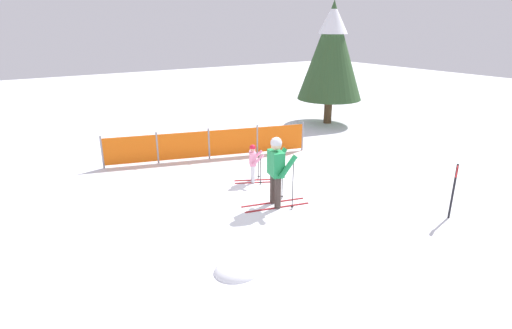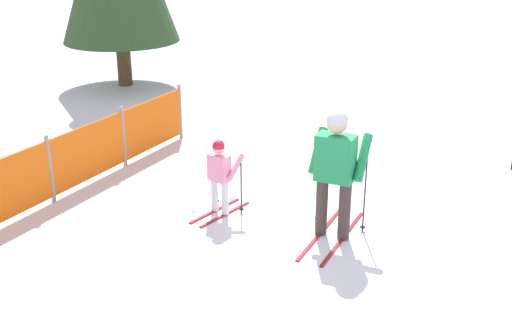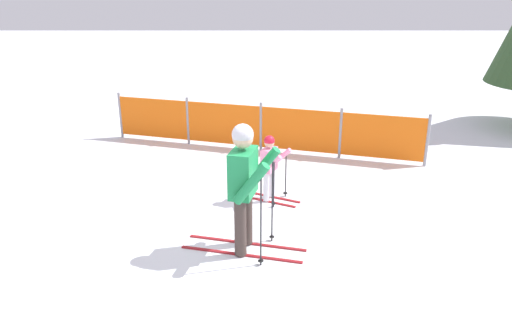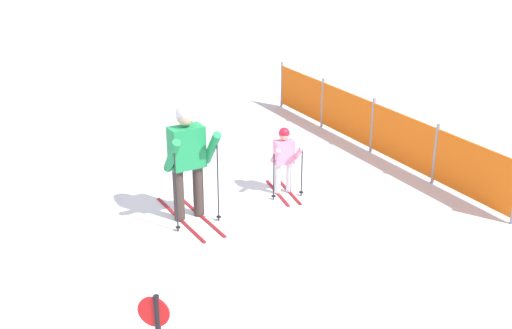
# 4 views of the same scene
# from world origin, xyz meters

# --- Properties ---
(ground_plane) EXTENTS (60.00, 60.00, 0.00)m
(ground_plane) POSITION_xyz_m (0.00, 0.00, 0.00)
(ground_plane) COLOR white
(skier_adult) EXTENTS (1.68, 0.83, 1.74)m
(skier_adult) POSITION_xyz_m (0.04, -0.16, 1.03)
(skier_adult) COLOR maroon
(skier_adult) RESTS_ON ground_plane
(skier_child) EXTENTS (1.02, 0.68, 1.09)m
(skier_child) POSITION_xyz_m (0.40, 1.46, 0.64)
(skier_child) COLOR maroon
(skier_child) RESTS_ON ground_plane
(safety_fence) EXTENTS (6.37, 1.94, 1.03)m
(safety_fence) POSITION_xyz_m (0.28, 3.96, 0.51)
(safety_fence) COLOR gray
(safety_fence) RESTS_ON ground_plane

